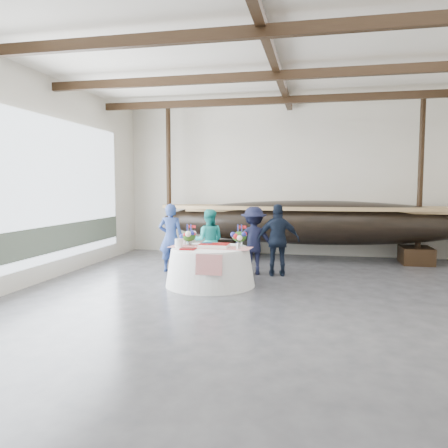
# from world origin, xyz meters

# --- Properties ---
(floor) EXTENTS (10.00, 12.00, 0.01)m
(floor) POSITION_xyz_m (0.00, 0.00, 0.00)
(floor) COLOR #3D3D42
(floor) RESTS_ON ground
(wall_back) EXTENTS (10.00, 0.02, 4.50)m
(wall_back) POSITION_xyz_m (0.00, 6.00, 2.25)
(wall_back) COLOR silver
(wall_back) RESTS_ON ground
(wall_front) EXTENTS (10.00, 0.02, 4.50)m
(wall_front) POSITION_xyz_m (0.00, -6.00, 2.25)
(wall_front) COLOR silver
(wall_front) RESTS_ON ground
(wall_left) EXTENTS (0.02, 12.00, 4.50)m
(wall_left) POSITION_xyz_m (-5.00, 0.00, 2.25)
(wall_left) COLOR silver
(wall_left) RESTS_ON ground
(ceiling) EXTENTS (10.00, 12.00, 0.01)m
(ceiling) POSITION_xyz_m (0.00, 0.00, 4.50)
(ceiling) COLOR white
(ceiling) RESTS_ON wall_back
(pavilion_structure) EXTENTS (9.80, 11.76, 4.50)m
(pavilion_structure) POSITION_xyz_m (0.00, 0.86, 4.00)
(pavilion_structure) COLOR black
(pavilion_structure) RESTS_ON ground
(open_bay) EXTENTS (0.03, 7.00, 3.20)m
(open_bay) POSITION_xyz_m (-4.95, 1.00, 1.83)
(open_bay) COLOR silver
(open_bay) RESTS_ON ground
(longboat_display) EXTENTS (8.96, 1.79, 1.68)m
(longboat_display) POSITION_xyz_m (0.77, 5.10, 1.07)
(longboat_display) COLOR black
(longboat_display) RESTS_ON ground
(banquet_table) EXTENTS (1.87, 1.87, 0.80)m
(banquet_table) POSITION_xyz_m (-1.35, 1.46, 0.40)
(banquet_table) COLOR white
(banquet_table) RESTS_ON ground
(tabletop_items) EXTENTS (1.77, 1.01, 0.40)m
(tabletop_items) POSITION_xyz_m (-1.39, 1.63, 0.95)
(tabletop_items) COLOR #B71213
(tabletop_items) RESTS_ON banquet_table
(guest_woman_blue) EXTENTS (0.64, 0.45, 1.66)m
(guest_woman_blue) POSITION_xyz_m (-2.63, 2.70, 0.83)
(guest_woman_blue) COLOR navy
(guest_woman_blue) RESTS_ON ground
(guest_woman_teal) EXTENTS (0.81, 0.67, 1.53)m
(guest_woman_teal) POSITION_xyz_m (-1.72, 2.85, 0.76)
(guest_woman_teal) COLOR teal
(guest_woman_teal) RESTS_ON ground
(guest_man_left) EXTENTS (1.11, 0.75, 1.60)m
(guest_man_left) POSITION_xyz_m (-0.62, 2.82, 0.80)
(guest_man_left) COLOR black
(guest_man_left) RESTS_ON ground
(guest_man_right) EXTENTS (1.02, 0.52, 1.67)m
(guest_man_right) POSITION_xyz_m (-0.04, 2.73, 0.84)
(guest_man_right) COLOR black
(guest_man_right) RESTS_ON ground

